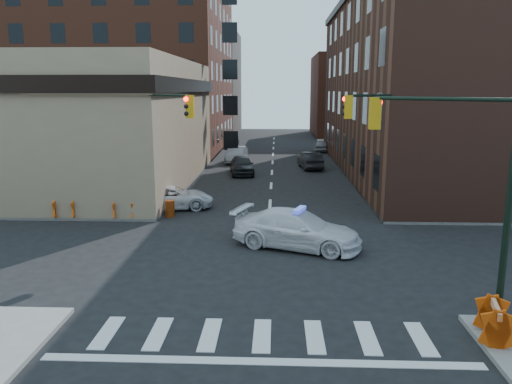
# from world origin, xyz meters

# --- Properties ---
(ground) EXTENTS (140.00, 140.00, 0.00)m
(ground) POSITION_xyz_m (0.00, 0.00, 0.00)
(ground) COLOR black
(ground) RESTS_ON ground
(sidewalk_nw) EXTENTS (34.00, 54.50, 0.15)m
(sidewalk_nw) POSITION_xyz_m (-23.00, 32.75, 0.07)
(sidewalk_nw) COLOR gray
(sidewalk_nw) RESTS_ON ground
(sidewalk_ne) EXTENTS (34.00, 54.50, 0.15)m
(sidewalk_ne) POSITION_xyz_m (23.00, 32.75, 0.07)
(sidewalk_ne) COLOR gray
(sidewalk_ne) RESTS_ON ground
(bank_building) EXTENTS (22.00, 22.00, 9.00)m
(bank_building) POSITION_xyz_m (-17.00, 16.50, 4.50)
(bank_building) COLOR #927A5F
(bank_building) RESTS_ON ground
(apartment_block) EXTENTS (25.00, 25.00, 24.00)m
(apartment_block) POSITION_xyz_m (-18.50, 40.00, 12.00)
(apartment_block) COLOR #5B2C1D
(apartment_block) RESTS_ON ground
(commercial_row_ne) EXTENTS (14.00, 34.00, 14.00)m
(commercial_row_ne) POSITION_xyz_m (13.00, 22.50, 7.00)
(commercial_row_ne) COLOR #512B20
(commercial_row_ne) RESTS_ON ground
(filler_nw) EXTENTS (20.00, 18.00, 16.00)m
(filler_nw) POSITION_xyz_m (-16.00, 62.00, 8.00)
(filler_nw) COLOR brown
(filler_nw) RESTS_ON ground
(filler_ne) EXTENTS (16.00, 16.00, 12.00)m
(filler_ne) POSITION_xyz_m (14.00, 58.00, 6.00)
(filler_ne) COLOR #5B2C1D
(filler_ne) RESTS_ON ground
(signal_pole_se) EXTENTS (5.40, 5.27, 8.00)m
(signal_pole_se) POSITION_xyz_m (6.04, -5.52, 4.61)
(signal_pole_se) COLOR black
(signal_pole_se) RESTS_ON sidewalk_se
(signal_pole_nw) EXTENTS (3.58, 3.67, 8.00)m
(signal_pole_nw) POSITION_xyz_m (-5.85, 5.34, 4.34)
(signal_pole_nw) COLOR black
(signal_pole_nw) RESTS_ON sidewalk_nw
(signal_pole_ne) EXTENTS (3.67, 3.58, 8.00)m
(signal_pole_ne) POSITION_xyz_m (5.84, 5.35, 4.34)
(signal_pole_ne) COLOR black
(signal_pole_ne) RESTS_ON sidewalk_ne
(tree_ne_near) EXTENTS (3.00, 3.00, 4.85)m
(tree_ne_near) POSITION_xyz_m (7.50, 26.00, 3.49)
(tree_ne_near) COLOR black
(tree_ne_near) RESTS_ON sidewalk_ne
(tree_ne_far) EXTENTS (3.00, 3.00, 4.85)m
(tree_ne_far) POSITION_xyz_m (7.50, 34.00, 3.49)
(tree_ne_far) COLOR black
(tree_ne_far) RESTS_ON sidewalk_ne
(police_car) EXTENTS (6.20, 4.17, 1.67)m
(police_car) POSITION_xyz_m (1.31, 1.46, 0.83)
(police_car) COLOR white
(police_car) RESTS_ON ground
(pickup) EXTENTS (5.24, 3.14, 1.36)m
(pickup) POSITION_xyz_m (-5.80, 8.58, 0.68)
(pickup) COLOR silver
(pickup) RESTS_ON ground
(parked_car_wnear) EXTENTS (2.44, 4.79, 1.56)m
(parked_car_wnear) POSITION_xyz_m (-2.50, 20.95, 0.78)
(parked_car_wnear) COLOR black
(parked_car_wnear) RESTS_ON ground
(parked_car_wfar) EXTENTS (1.96, 4.71, 1.51)m
(parked_car_wfar) POSITION_xyz_m (-3.49, 27.75, 0.76)
(parked_car_wfar) COLOR gray
(parked_car_wfar) RESTS_ON ground
(parked_car_wdeep) EXTENTS (2.30, 4.81, 1.35)m
(parked_car_wdeep) POSITION_xyz_m (-5.50, 45.01, 0.68)
(parked_car_wdeep) COLOR black
(parked_car_wdeep) RESTS_ON ground
(parked_car_enear) EXTENTS (2.19, 4.75, 1.51)m
(parked_car_enear) POSITION_xyz_m (3.38, 24.30, 0.75)
(parked_car_enear) COLOR black
(parked_car_enear) RESTS_ON ground
(parked_car_efar) EXTENTS (1.96, 3.95, 1.29)m
(parked_car_efar) POSITION_xyz_m (5.50, 37.06, 0.65)
(parked_car_efar) COLOR gray
(parked_car_efar) RESTS_ON ground
(pedestrian_a) EXTENTS (0.85, 0.82, 1.96)m
(pedestrian_a) POSITION_xyz_m (-9.53, 7.81, 1.13)
(pedestrian_a) COLOR black
(pedestrian_a) RESTS_ON sidewalk_nw
(pedestrian_b) EXTENTS (0.97, 0.82, 1.76)m
(pedestrian_b) POSITION_xyz_m (-9.78, 6.00, 1.03)
(pedestrian_b) COLOR black
(pedestrian_b) RESTS_ON sidewalk_nw
(pedestrian_c) EXTENTS (1.18, 1.03, 1.91)m
(pedestrian_c) POSITION_xyz_m (-13.00, 8.65, 1.10)
(pedestrian_c) COLOR black
(pedestrian_c) RESTS_ON sidewalk_nw
(barrel_road) EXTENTS (0.80, 0.80, 1.09)m
(barrel_road) POSITION_xyz_m (1.37, 2.02, 0.54)
(barrel_road) COLOR #DA4A0A
(barrel_road) RESTS_ON ground
(barrel_bank) EXTENTS (0.54, 0.54, 0.92)m
(barrel_bank) POSITION_xyz_m (-5.50, 6.67, 0.46)
(barrel_bank) COLOR #EE5D0B
(barrel_bank) RESTS_ON ground
(barricade_se_b) EXTENTS (1.00, 1.50, 1.03)m
(barricade_se_b) POSITION_xyz_m (6.40, -7.00, 0.67)
(barricade_se_b) COLOR #CB6809
(barricade_se_b) RESTS_ON sidewalk_se
(barricade_nw_a) EXTENTS (1.35, 0.82, 0.95)m
(barricade_nw_a) POSITION_xyz_m (-7.81, 5.78, 0.63)
(barricade_nw_a) COLOR #C65D09
(barricade_nw_a) RESTS_ON sidewalk_nw
(barricade_nw_b) EXTENTS (1.36, 0.73, 1.00)m
(barricade_nw_b) POSITION_xyz_m (-10.96, 5.70, 0.65)
(barricade_nw_b) COLOR red
(barricade_nw_b) RESTS_ON sidewalk_nw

